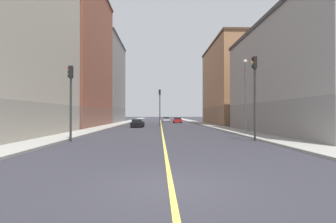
# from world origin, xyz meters

# --- Properties ---
(ground_plane) EXTENTS (400.00, 400.00, 0.00)m
(ground_plane) POSITION_xyz_m (0.00, 0.00, 0.00)
(ground_plane) COLOR #2F2E36
(ground_plane) RESTS_ON ground
(sidewalk_left) EXTENTS (2.70, 168.00, 0.15)m
(sidewalk_left) POSITION_xyz_m (8.71, 49.00, 0.07)
(sidewalk_left) COLOR #9E9B93
(sidewalk_left) RESTS_ON ground
(sidewalk_right) EXTENTS (2.70, 168.00, 0.15)m
(sidewalk_right) POSITION_xyz_m (-8.71, 49.00, 0.07)
(sidewalk_right) COLOR #9E9B93
(sidewalk_right) RESTS_ON ground
(lane_center_stripe) EXTENTS (0.16, 154.00, 0.01)m
(lane_center_stripe) POSITION_xyz_m (0.00, 49.00, 0.01)
(lane_center_stripe) COLOR #E5D14C
(lane_center_stripe) RESTS_ON ground
(building_left_near) EXTENTS (11.78, 24.16, 11.78)m
(building_left_near) POSITION_xyz_m (15.80, 19.90, 5.90)
(building_left_near) COLOR gray
(building_left_near) RESTS_ON ground
(building_left_mid) EXTENTS (11.78, 22.02, 16.04)m
(building_left_mid) POSITION_xyz_m (15.80, 46.35, 8.03)
(building_left_mid) COLOR #8F6B4F
(building_left_mid) RESTS_ON ground
(building_right_midblock) EXTENTS (11.78, 22.03, 23.56)m
(building_right_midblock) POSITION_xyz_m (-15.80, 37.87, 11.79)
(building_right_midblock) COLOR brown
(building_right_midblock) RESTS_ON ground
(building_right_distant) EXTENTS (11.78, 20.70, 20.43)m
(building_right_distant) POSITION_xyz_m (-15.80, 60.01, 10.22)
(building_right_distant) COLOR slate
(building_right_distant) RESTS_ON ground
(traffic_light_left_near) EXTENTS (0.40, 0.32, 6.45)m
(traffic_light_left_near) POSITION_xyz_m (6.94, 12.79, 4.14)
(traffic_light_left_near) COLOR #2D2D2D
(traffic_light_left_near) RESTS_ON ground
(traffic_light_right_near) EXTENTS (0.40, 0.32, 5.67)m
(traffic_light_right_near) POSITION_xyz_m (-6.97, 12.79, 3.69)
(traffic_light_right_near) COLOR #2D2D2D
(traffic_light_right_near) RESTS_ON ground
(traffic_light_median_far) EXTENTS (0.40, 0.32, 6.19)m
(traffic_light_median_far) POSITION_xyz_m (-0.26, 37.80, 3.99)
(traffic_light_median_far) COLOR #2D2D2D
(traffic_light_median_far) RESTS_ON ground
(street_lamp_left_near) EXTENTS (0.36, 0.36, 7.18)m
(street_lamp_left_near) POSITION_xyz_m (7.96, 18.19, 4.50)
(street_lamp_left_near) COLOR #4C4C51
(street_lamp_left_near) RESTS_ON ground
(car_red) EXTENTS (1.95, 4.19, 1.28)m
(car_red) POSITION_xyz_m (3.93, 56.38, 0.64)
(car_red) COLOR red
(car_red) RESTS_ON ground
(car_black) EXTENTS (1.94, 4.26, 1.29)m
(car_black) POSITION_xyz_m (-3.75, 35.10, 0.64)
(car_black) COLOR black
(car_black) RESTS_ON ground
(car_silver) EXTENTS (1.90, 4.07, 1.32)m
(car_silver) POSITION_xyz_m (1.52, 65.18, 0.64)
(car_silver) COLOR silver
(car_silver) RESTS_ON ground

